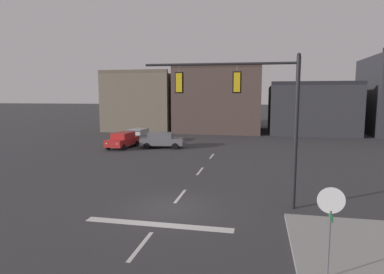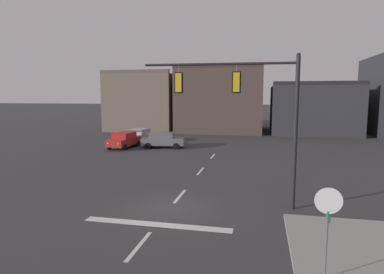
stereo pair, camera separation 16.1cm
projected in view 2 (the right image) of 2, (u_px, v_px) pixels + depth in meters
name	position (u px, v px, depth m)	size (l,w,h in m)	color
ground_plane	(170.00, 208.00, 15.57)	(400.00, 400.00, 0.00)	#353538
sidewalk_near_corner	(375.00, 268.00, 10.05)	(5.00, 8.00, 0.15)	gray
stop_bar_paint	(157.00, 224.00, 13.63)	(6.40, 0.50, 0.01)	silver
lane_centreline	(180.00, 196.00, 17.51)	(0.16, 26.40, 0.01)	silver
signal_mast_near_side	(252.00, 104.00, 15.26)	(7.30, 0.49, 7.32)	black
stop_sign	(328.00, 211.00, 9.11)	(0.76, 0.64, 2.83)	#56565B
car_lot_nearside	(140.00, 135.00, 37.72)	(2.21, 4.57, 1.61)	#9EA0A5
car_lot_middle	(163.00, 140.00, 33.75)	(4.62, 2.38, 1.61)	slate
car_lot_farside	(124.00, 140.00, 33.74)	(2.18, 4.56, 1.61)	#A81E1E
building_row	(299.00, 103.00, 47.99)	(60.19, 13.21, 11.28)	#665B4C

